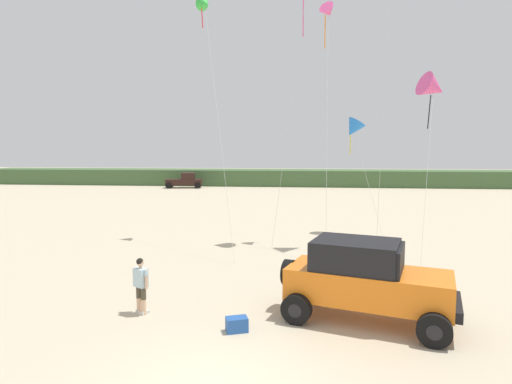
# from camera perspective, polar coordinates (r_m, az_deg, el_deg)

# --- Properties ---
(dune_ridge) EXTENTS (90.00, 6.64, 2.17)m
(dune_ridge) POSITION_cam_1_polar(r_m,az_deg,el_deg) (59.39, 4.87, 1.97)
(dune_ridge) COLOR #426038
(dune_ridge) RESTS_ON ground_plane
(jeep) EXTENTS (5.02, 3.52, 2.26)m
(jeep) POSITION_cam_1_polar(r_m,az_deg,el_deg) (12.40, 14.59, -11.25)
(jeep) COLOR orange
(jeep) RESTS_ON ground_plane
(person_watching) EXTENTS (0.55, 0.44, 1.67)m
(person_watching) POSITION_cam_1_polar(r_m,az_deg,el_deg) (12.96, -15.33, -11.75)
(person_watching) COLOR #DBB28E
(person_watching) RESTS_ON ground_plane
(cooler_box) EXTENTS (0.65, 0.54, 0.38)m
(cooler_box) POSITION_cam_1_polar(r_m,az_deg,el_deg) (11.65, -2.62, -17.48)
(cooler_box) COLOR #23519E
(cooler_box) RESTS_ON ground_plane
(distant_pickup) EXTENTS (4.83, 3.00, 1.98)m
(distant_pickup) POSITION_cam_1_polar(r_m,az_deg,el_deg) (55.67, -9.59, 1.52)
(distant_pickup) COLOR black
(distant_pickup) RESTS_ON ground_plane
(kite_blue_swept) EXTENTS (3.05, 5.94, 12.94)m
(kite_blue_swept) POSITION_cam_1_polar(r_m,az_deg,el_deg) (24.29, -6.94, 23.87)
(kite_blue_swept) COLOR green
(kite_blue_swept) RESTS_ON ground_plane
(kite_pink_ribbon) EXTENTS (2.65, 6.25, 8.52)m
(kite_pink_ribbon) POSITION_cam_1_polar(r_m,az_deg,el_deg) (22.03, 22.90, 12.86)
(kite_pink_ribbon) COLOR #E04C93
(kite_pink_ribbon) RESTS_ON ground_plane
(kite_green_box) EXTENTS (2.29, 2.82, 6.75)m
(kite_green_box) POSITION_cam_1_polar(r_m,az_deg,el_deg) (25.11, 13.03, 8.35)
(kite_green_box) COLOR blue
(kite_green_box) RESTS_ON ground_plane
(kite_white_parafoil) EXTENTS (1.07, 5.99, 12.26)m
(kite_white_parafoil) POSITION_cam_1_polar(r_m,az_deg,el_deg) (23.49, 9.76, 22.88)
(kite_white_parafoil) COLOR #E04C93
(kite_white_parafoil) RESTS_ON ground_plane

